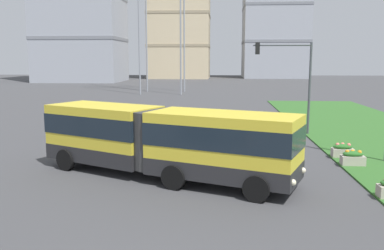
# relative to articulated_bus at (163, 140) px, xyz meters

# --- Properties ---
(articulated_bus) EXTENTS (11.74, 7.14, 3.00)m
(articulated_bus) POSITION_rel_articulated_bus_xyz_m (0.00, 0.00, 0.00)
(articulated_bus) COLOR yellow
(articulated_bus) RESTS_ON ground
(car_maroon_sedan) EXTENTS (4.55, 2.34, 1.58)m
(car_maroon_sedan) POSITION_rel_articulated_bus_xyz_m (-5.76, 12.97, -0.90)
(car_maroon_sedan) COLOR maroon
(car_maroon_sedan) RESTS_ON ground
(flower_planter_4) EXTENTS (1.10, 0.56, 0.74)m
(flower_planter_4) POSITION_rel_articulated_bus_xyz_m (8.87, 2.46, -1.23)
(flower_planter_4) COLOR #B7AD9E
(flower_planter_4) RESTS_ON grass_median
(flower_planter_5) EXTENTS (1.10, 0.56, 0.74)m
(flower_planter_5) POSITION_rel_articulated_bus_xyz_m (8.87, 4.15, -1.23)
(flower_planter_5) COLOR #B7AD9E
(flower_planter_5) RESTS_ON grass_median
(traffic_light_far_right) EXTENTS (3.93, 0.28, 6.25)m
(traffic_light_far_right) POSITION_rel_articulated_bus_xyz_m (7.23, 11.02, 2.63)
(traffic_light_far_right) COLOR #474C51
(traffic_light_far_right) RESTS_ON ground
(apartment_tower_westcentre) EXTENTS (16.36, 17.37, 41.72)m
(apartment_tower_westcentre) POSITION_rel_articulated_bus_xyz_m (-8.76, 99.14, 19.23)
(apartment_tower_westcentre) COLOR beige
(apartment_tower_westcentre) RESTS_ON ground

